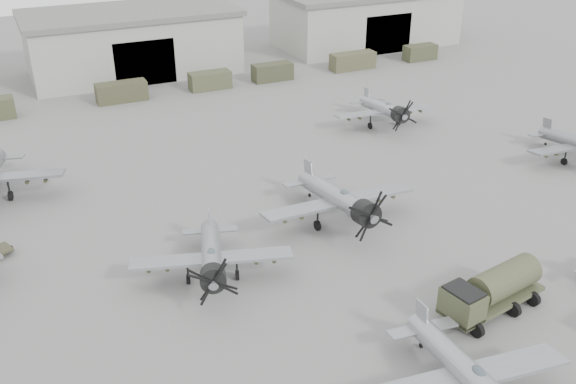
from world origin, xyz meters
name	(u,v)px	position (x,y,z in m)	size (l,w,h in m)	color
ground	(355,321)	(0.00, 0.00, 0.00)	(220.00, 220.00, 0.00)	slate
hangar_center	(132,41)	(0.00, 61.96, 4.37)	(29.00, 14.80, 8.70)	#9E9E94
hangar_right	(366,17)	(38.00, 61.96, 4.37)	(29.00, 14.80, 8.70)	#9E9E94
support_truck_3	(122,92)	(-4.41, 50.00, 1.21)	(6.23, 2.20, 2.41)	#3C3C27
support_truck_4	(210,80)	(7.18, 50.00, 1.15)	(5.45, 2.20, 2.29)	#41452D
support_truck_5	(272,72)	(16.16, 50.00, 1.17)	(5.52, 2.20, 2.33)	#373925
support_truck_6	(353,61)	(28.82, 50.00, 1.20)	(6.66, 2.20, 2.39)	#46462E
support_truck_7	(420,52)	(40.56, 50.00, 1.13)	(5.00, 2.20, 2.25)	#3B3E28
aircraft_near_1	(471,376)	(1.78, -8.98, 2.17)	(12.02, 10.82, 4.78)	#94979C
aircraft_mid_1	(212,257)	(-6.95, 8.07, 2.09)	(11.50, 10.35, 4.60)	gray
aircraft_mid_2	(341,200)	(5.15, 11.32, 2.39)	(13.05, 11.74, 5.25)	gray
aircraft_far_1	(386,109)	(20.54, 28.50, 2.10)	(11.64, 10.48, 4.63)	#9A9CA3
fuel_tanker	(492,289)	(8.68, -2.80, 1.75)	(8.21, 4.57, 3.04)	#40432C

